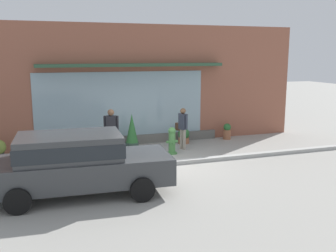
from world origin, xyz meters
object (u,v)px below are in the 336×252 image
(parked_car_dark_gray, at_px, (76,161))
(potted_plant_near_hydrant, at_px, (111,139))
(pedestrian_passerby, at_px, (111,129))
(potted_plant_doorstep, at_px, (27,148))
(pedestrian_with_handbag, at_px, (183,126))
(potted_plant_trailing_edge, at_px, (132,132))
(fire_hydrant, at_px, (172,140))
(potted_plant_window_center, at_px, (227,131))
(potted_plant_by_entrance, at_px, (184,136))

(parked_car_dark_gray, height_order, potted_plant_near_hydrant, parked_car_dark_gray)
(pedestrian_passerby, distance_m, potted_plant_doorstep, 3.05)
(pedestrian_with_handbag, bearing_deg, potted_plant_doorstep, 60.64)
(potted_plant_doorstep, height_order, potted_plant_trailing_edge, potted_plant_trailing_edge)
(fire_hydrant, height_order, potted_plant_near_hydrant, fire_hydrant)
(parked_car_dark_gray, xyz_separation_m, potted_plant_near_hydrant, (1.71, 4.61, -0.54))
(pedestrian_with_handbag, xyz_separation_m, pedestrian_passerby, (-2.70, -0.27, 0.10))
(potted_plant_window_center, bearing_deg, potted_plant_near_hydrant, 179.24)
(pedestrian_passerby, bearing_deg, potted_plant_trailing_edge, -114.96)
(pedestrian_passerby, relative_size, potted_plant_near_hydrant, 2.30)
(potted_plant_trailing_edge, bearing_deg, potted_plant_by_entrance, 5.00)
(parked_car_dark_gray, height_order, potted_plant_window_center, parked_car_dark_gray)
(pedestrian_with_handbag, height_order, potted_plant_near_hydrant, pedestrian_with_handbag)
(pedestrian_passerby, height_order, potted_plant_trailing_edge, pedestrian_passerby)
(parked_car_dark_gray, bearing_deg, potted_plant_trailing_edge, 63.37)
(pedestrian_passerby, bearing_deg, fire_hydrant, -167.13)
(pedestrian_with_handbag, height_order, parked_car_dark_gray, parked_car_dark_gray)
(potted_plant_doorstep, relative_size, potted_plant_near_hydrant, 0.78)
(pedestrian_with_handbag, height_order, potted_plant_trailing_edge, pedestrian_with_handbag)
(pedestrian_passerby, bearing_deg, potted_plant_doorstep, -2.68)
(pedestrian_with_handbag, distance_m, potted_plant_by_entrance, 1.13)
(pedestrian_with_handbag, distance_m, potted_plant_near_hydrant, 2.77)
(potted_plant_near_hydrant, bearing_deg, potted_plant_by_entrance, -3.34)
(fire_hydrant, bearing_deg, pedestrian_passerby, 173.45)
(fire_hydrant, xyz_separation_m, potted_plant_doorstep, (-4.87, 1.36, -0.19))
(pedestrian_with_handbag, bearing_deg, potted_plant_by_entrance, -44.55)
(potted_plant_trailing_edge, bearing_deg, pedestrian_with_handbag, -21.80)
(pedestrian_passerby, bearing_deg, parked_car_dark_gray, 84.76)
(pedestrian_with_handbag, xyz_separation_m, potted_plant_by_entrance, (0.40, 0.89, -0.58))
(potted_plant_window_center, xyz_separation_m, potted_plant_near_hydrant, (-4.87, 0.07, 0.01))
(pedestrian_with_handbag, bearing_deg, pedestrian_passerby, 75.19)
(pedestrian_passerby, height_order, parked_car_dark_gray, pedestrian_passerby)
(fire_hydrant, bearing_deg, potted_plant_window_center, 26.91)
(pedestrian_with_handbag, height_order, potted_plant_doorstep, pedestrian_with_handbag)
(potted_plant_trailing_edge, bearing_deg, potted_plant_window_center, 4.05)
(potted_plant_doorstep, height_order, potted_plant_by_entrance, potted_plant_by_entrance)
(pedestrian_passerby, height_order, potted_plant_by_entrance, pedestrian_passerby)
(parked_car_dark_gray, relative_size, potted_plant_by_entrance, 7.55)
(fire_hydrant, xyz_separation_m, pedestrian_passerby, (-2.11, 0.24, 0.50))
(potted_plant_near_hydrant, bearing_deg, pedestrian_with_handbag, -22.94)
(fire_hydrant, height_order, potted_plant_trailing_edge, potted_plant_trailing_edge)
(potted_plant_doorstep, bearing_deg, potted_plant_trailing_edge, -2.32)
(potted_plant_doorstep, relative_size, potted_plant_window_center, 0.86)
(fire_hydrant, height_order, pedestrian_with_handbag, pedestrian_with_handbag)
(potted_plant_doorstep, bearing_deg, pedestrian_passerby, -22.11)
(fire_hydrant, bearing_deg, potted_plant_trailing_edge, 133.77)
(potted_plant_trailing_edge, bearing_deg, parked_car_dark_gray, -120.01)
(fire_hydrant, height_order, parked_car_dark_gray, parked_car_dark_gray)
(pedestrian_with_handbag, distance_m, potted_plant_window_center, 2.63)
(pedestrian_with_handbag, bearing_deg, potted_plant_window_center, -87.78)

